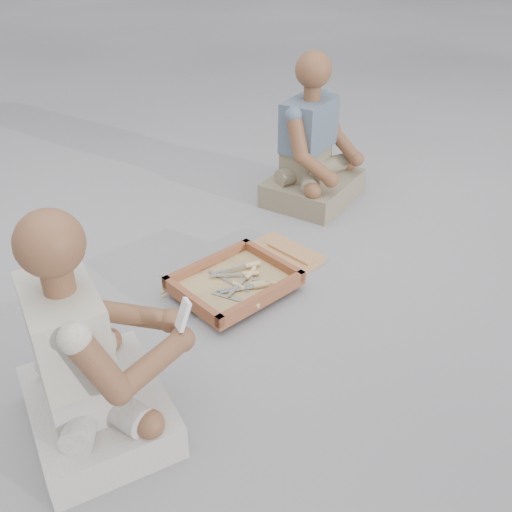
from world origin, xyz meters
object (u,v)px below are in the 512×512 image
tool_tray (234,283)px  companion (313,153)px  carved_panel (261,267)px  craftsman (88,363)px

tool_tray → companion: 1.06m
tool_tray → carved_panel: bearing=25.8°
craftsman → tool_tray: bearing=122.3°
craftsman → companion: (1.60, 1.01, -0.00)m
tool_tray → companion: (0.85, 0.59, 0.22)m
carved_panel → craftsman: (-0.95, -0.52, 0.26)m
craftsman → carved_panel: bearing=121.6°
carved_panel → craftsman: size_ratio=0.65×
carved_panel → companion: size_ratio=0.63×
carved_panel → companion: bearing=37.5°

